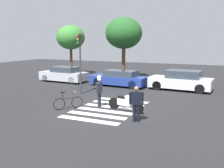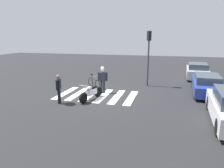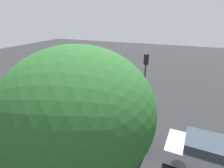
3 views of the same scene
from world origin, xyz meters
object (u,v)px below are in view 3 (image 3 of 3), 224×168
(leaning_bicycle, at_px, (137,85))
(car_silver_sedan, at_px, (216,156))
(officer_by_motorcycle, at_px, (119,80))
(traffic_light_pole, at_px, (145,74))
(officer_on_foot, at_px, (100,72))
(police_motorcycle, at_px, (104,83))
(car_blue_hatchback, at_px, (105,128))
(car_white_van, at_px, (32,113))

(leaning_bicycle, distance_m, car_silver_sedan, 9.80)
(officer_by_motorcycle, distance_m, traffic_light_pole, 4.31)
(officer_on_foot, xyz_separation_m, officer_by_motorcycle, (-2.79, 1.71, 0.09))
(traffic_light_pole, bearing_deg, officer_by_motorcycle, -43.31)
(police_motorcycle, relative_size, car_blue_hatchback, 0.45)
(officer_on_foot, distance_m, traffic_light_pole, 7.41)
(leaning_bicycle, xyz_separation_m, car_white_van, (4.66, 8.19, 0.36))
(leaning_bicycle, relative_size, officer_on_foot, 0.79)
(police_motorcycle, distance_m, leaning_bicycle, 3.14)
(police_motorcycle, bearing_deg, car_blue_hatchback, 115.47)
(leaning_bicycle, xyz_separation_m, officer_by_motorcycle, (1.34, 1.13, 0.67))
(police_motorcycle, bearing_deg, leaning_bicycle, -162.94)
(officer_on_foot, bearing_deg, leaning_bicycle, 171.93)
(leaning_bicycle, distance_m, car_white_van, 9.43)
(leaning_bicycle, relative_size, car_blue_hatchback, 0.28)
(police_motorcycle, relative_size, officer_on_foot, 1.29)
(officer_on_foot, height_order, traffic_light_pole, traffic_light_pole)
(officer_on_foot, distance_m, officer_by_motorcycle, 3.28)
(officer_by_motorcycle, xyz_separation_m, car_silver_sedan, (-7.09, 6.80, -0.37))
(officer_by_motorcycle, relative_size, car_white_van, 0.38)
(police_motorcycle, xyz_separation_m, car_white_van, (1.66, 7.27, 0.27))
(car_blue_hatchback, distance_m, car_white_van, 4.97)
(officer_by_motorcycle, bearing_deg, officer_on_foot, -31.55)
(traffic_light_pole, bearing_deg, officer_on_foot, -37.97)
(police_motorcycle, xyz_separation_m, traffic_light_pole, (-4.53, 2.91, 2.33))
(car_white_van, bearing_deg, police_motorcycle, -102.86)
(police_motorcycle, relative_size, leaning_bicycle, 1.63)
(car_blue_hatchback, relative_size, traffic_light_pole, 1.15)
(officer_by_motorcycle, distance_m, car_blue_hatchback, 6.94)
(officer_by_motorcycle, height_order, car_silver_sedan, officer_by_motorcycle)
(traffic_light_pole, bearing_deg, leaning_bicycle, -68.28)
(officer_on_foot, height_order, car_silver_sedan, officer_on_foot)
(officer_on_foot, height_order, car_white_van, officer_on_foot)
(officer_by_motorcycle, height_order, car_blue_hatchback, officer_by_motorcycle)
(officer_by_motorcycle, relative_size, traffic_light_pole, 0.43)
(car_silver_sedan, distance_m, car_white_van, 10.41)
(officer_by_motorcycle, height_order, car_white_van, officer_by_motorcycle)
(officer_by_motorcycle, relative_size, car_blue_hatchback, 0.38)
(officer_by_motorcycle, bearing_deg, traffic_light_pole, 136.69)
(police_motorcycle, bearing_deg, car_white_van, 77.14)
(officer_by_motorcycle, bearing_deg, car_blue_hatchback, 103.70)
(police_motorcycle, relative_size, car_white_van, 0.46)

